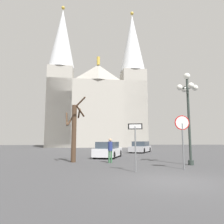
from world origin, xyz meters
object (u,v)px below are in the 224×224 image
object	(u,v)px
cathedral	(97,100)
parked_car_near_white	(108,150)
street_lamp	(188,100)
stop_sign	(182,131)
one_way_arrow_sign	(135,140)
parked_car_far_silver	(140,147)
pedestrian_walking	(110,148)
bare_tree	(74,130)

from	to	relation	value
cathedral	parked_car_near_white	world-z (taller)	cathedral
street_lamp	parked_car_near_white	distance (m)	8.62
stop_sign	one_way_arrow_sign	distance (m)	3.00
parked_car_far_silver	pedestrian_walking	size ratio (longest dim) A/B	2.83
one_way_arrow_sign	cathedral	bearing A→B (deg)	92.90
bare_tree	parked_car_near_white	bearing A→B (deg)	54.49
parked_car_near_white	pedestrian_walking	xyz separation A→B (m)	(-0.08, -4.38, 0.37)
cathedral	street_lamp	xyz separation A→B (m)	(5.97, -34.63, -6.42)
bare_tree	parked_car_near_white	xyz separation A→B (m)	(2.70, 3.79, -1.64)
bare_tree	parked_car_near_white	distance (m)	4.93
pedestrian_walking	bare_tree	bearing A→B (deg)	167.34
street_lamp	bare_tree	xyz separation A→B (m)	(-7.69, 2.28, -1.89)
stop_sign	parked_car_far_silver	xyz separation A→B (m)	(0.86, 15.55, -1.44)
parked_car_near_white	parked_car_far_silver	world-z (taller)	parked_car_near_white
bare_tree	parked_car_far_silver	world-z (taller)	bare_tree
street_lamp	one_way_arrow_sign	bearing A→B (deg)	-146.52
stop_sign	parked_car_far_silver	bearing A→B (deg)	86.85
one_way_arrow_sign	parked_car_far_silver	xyz separation A→B (m)	(3.69, 16.41, -0.95)
bare_tree	stop_sign	bearing A→B (deg)	-32.59
one_way_arrow_sign	parked_car_far_silver	distance (m)	16.85
one_way_arrow_sign	parked_car_far_silver	bearing A→B (deg)	77.32
one_way_arrow_sign	parked_car_near_white	size ratio (longest dim) A/B	0.55
one_way_arrow_sign	street_lamp	world-z (taller)	street_lamp
stop_sign	parked_car_far_silver	size ratio (longest dim) A/B	0.62
street_lamp	parked_car_near_white	world-z (taller)	street_lamp
cathedral	pedestrian_walking	bearing A→B (deg)	-88.43
parked_car_far_silver	parked_car_near_white	bearing A→B (deg)	-121.07
stop_sign	parked_car_near_white	world-z (taller)	stop_sign
one_way_arrow_sign	pedestrian_walking	size ratio (longest dim) A/B	1.43
parked_car_far_silver	pedestrian_walking	xyz separation A→B (m)	(-4.68, -12.02, 0.38)
one_way_arrow_sign	parked_car_far_silver	size ratio (longest dim) A/B	0.50
cathedral	parked_car_near_white	xyz separation A→B (m)	(0.98, -28.56, -9.96)
parked_car_far_silver	cathedral	bearing A→B (deg)	104.95
pedestrian_walking	parked_car_far_silver	bearing A→B (deg)	68.72
stop_sign	parked_car_far_silver	distance (m)	15.64
cathedral	street_lamp	world-z (taller)	cathedral
one_way_arrow_sign	bare_tree	world-z (taller)	bare_tree
bare_tree	cathedral	bearing A→B (deg)	86.95
pedestrian_walking	cathedral	bearing A→B (deg)	91.57
cathedral	one_way_arrow_sign	world-z (taller)	cathedral
cathedral	street_lamp	distance (m)	35.73
cathedral	one_way_arrow_sign	xyz separation A→B (m)	(1.89, -37.33, -9.02)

